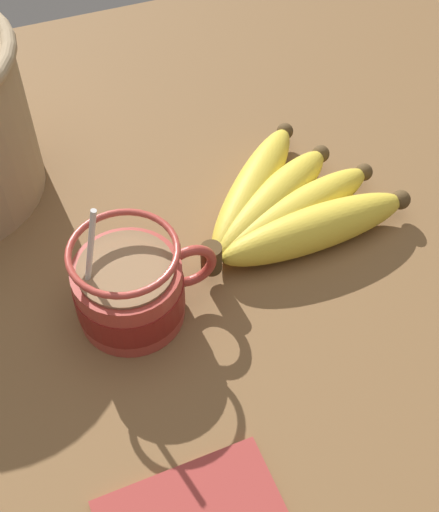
{
  "coord_description": "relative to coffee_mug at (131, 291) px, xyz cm",
  "views": [
    {
      "loc": [
        -11.98,
        -37.53,
        56.3
      ],
      "look_at": [
        2.1,
        0.53,
        6.61
      ],
      "focal_mm": 50.0,
      "sensor_mm": 36.0,
      "label": 1
    }
  ],
  "objects": [
    {
      "name": "table",
      "position": [
        6.41,
        0.26,
        -4.94
      ],
      "size": [
        98.71,
        98.71,
        2.68
      ],
      "color": "brown",
      "rests_on": "ground"
    },
    {
      "name": "coffee_mug",
      "position": [
        0.0,
        0.0,
        0.0
      ],
      "size": [
        13.01,
        9.73,
        14.37
      ],
      "color": "#B23D33",
      "rests_on": "table"
    },
    {
      "name": "banana_bunch",
      "position": [
        17.26,
        5.62,
        -1.49
      ],
      "size": [
        22.45,
        18.23,
        4.42
      ],
      "color": "#4C381E",
      "rests_on": "table"
    }
  ]
}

